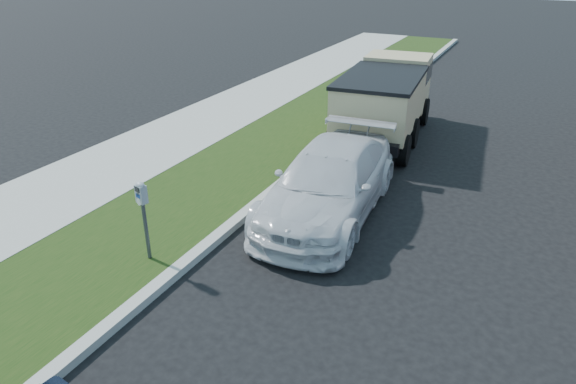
% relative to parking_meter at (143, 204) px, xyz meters
% --- Properties ---
extents(ground, '(120.00, 120.00, 0.00)m').
position_rel_parking_meter_xyz_m(ground, '(3.25, 1.04, -1.25)').
color(ground, black).
rests_on(ground, ground).
extents(streetside, '(6.12, 50.00, 0.15)m').
position_rel_parking_meter_xyz_m(streetside, '(-2.32, 3.04, -1.18)').
color(streetside, gray).
rests_on(streetside, ground).
extents(parking_meter, '(0.24, 0.19, 1.53)m').
position_rel_parking_meter_xyz_m(parking_meter, '(0.00, 0.00, 0.00)').
color(parking_meter, '#3F4247').
rests_on(parking_meter, ground).
extents(white_wagon, '(2.40, 5.25, 1.49)m').
position_rel_parking_meter_xyz_m(white_wagon, '(2.20, 3.37, -0.51)').
color(white_wagon, silver).
rests_on(white_wagon, ground).
extents(dump_truck, '(2.64, 5.71, 2.17)m').
position_rel_parking_meter_xyz_m(dump_truck, '(1.77, 8.94, -0.03)').
color(dump_truck, black).
rests_on(dump_truck, ground).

